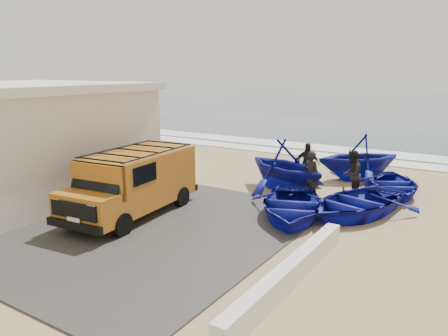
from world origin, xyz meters
The scene contains 16 objects.
ground centered at (0.00, 0.00, 0.00)m, with size 160.00×160.00×0.00m, color tan.
slab centered at (-2.00, -2.00, 0.03)m, with size 12.00×10.00×0.05m, color #403D3A.
ocean centered at (0.00, 56.00, 0.00)m, with size 180.00×88.00×0.01m, color #385166.
surf_line centered at (0.00, 12.00, 0.03)m, with size 180.00×1.60×0.06m, color white.
surf_wash centered at (0.00, 14.50, 0.02)m, with size 180.00×2.20×0.04m, color white.
building centered at (-7.50, -2.00, 2.16)m, with size 8.40×9.40×4.30m.
parapet centered at (5.00, -3.00, 0.28)m, with size 0.35×6.00×0.55m, color silver.
van centered at (-1.47, -1.25, 1.19)m, with size 2.50×5.32×2.21m.
boat_near_left centered at (3.12, 1.32, 0.44)m, with size 3.03×4.24×0.88m, color #131A98.
boat_near_right centered at (4.86, 2.76, 0.45)m, with size 3.08×4.31×0.89m, color #131A98.
boat_mid_left centered at (1.52, 4.24, 1.05)m, with size 3.43×3.97×2.09m, color #131A98.
boat_mid_right centered at (5.29, 6.19, 0.38)m, with size 2.65×3.72×0.77m, color #131A98.
boat_far_left centered at (3.48, 7.74, 1.02)m, with size 3.35×3.88×2.04m, color #131A98.
fisherman_front centered at (2.87, 3.63, 0.94)m, with size 0.68×0.45×1.87m, color black.
fisherman_middle centered at (4.07, 4.75, 0.92)m, with size 0.89×0.69×1.83m, color black.
fisherman_back centered at (1.82, 5.80, 0.89)m, with size 1.04×0.43×1.78m, color black.
Camera 1 is at (8.67, -11.52, 4.81)m, focal length 35.00 mm.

